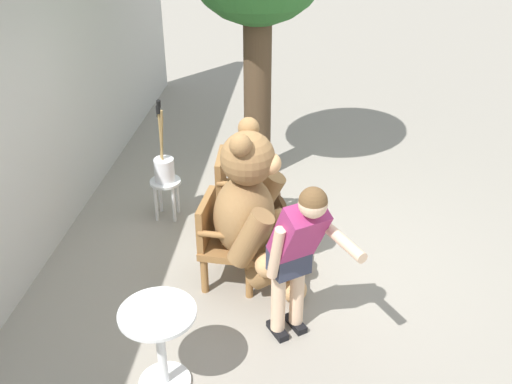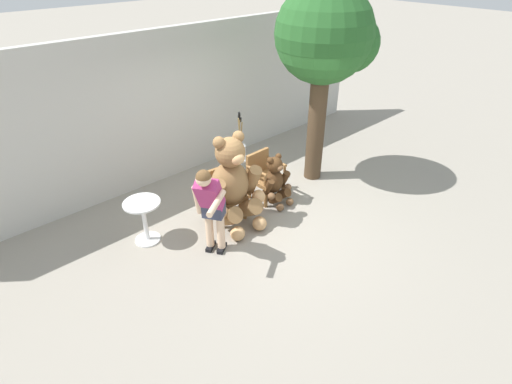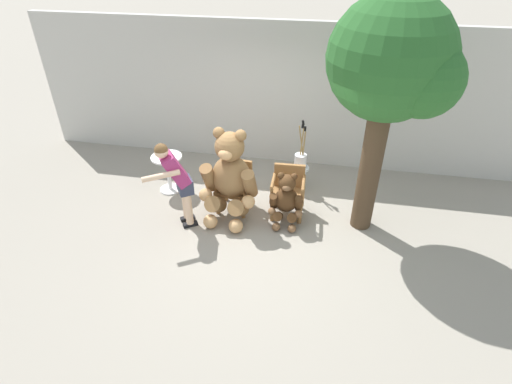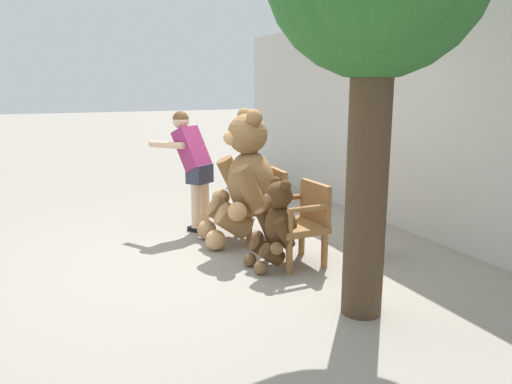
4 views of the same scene
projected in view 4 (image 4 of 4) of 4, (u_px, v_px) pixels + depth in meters
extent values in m
plane|color=gray|center=(242.00, 255.00, 5.56)|extent=(60.00, 60.00, 0.00)
cube|color=beige|center=(420.00, 122.00, 6.21)|extent=(10.00, 0.16, 2.80)
cube|color=olive|center=(260.00, 207.00, 6.06)|extent=(0.60, 0.57, 0.07)
cylinder|color=olive|center=(238.00, 221.00, 6.25)|extent=(0.07, 0.07, 0.37)
cylinder|color=olive|center=(249.00, 231.00, 5.83)|extent=(0.07, 0.07, 0.37)
cylinder|color=olive|center=(269.00, 218.00, 6.39)|extent=(0.07, 0.07, 0.37)
cylinder|color=olive|center=(283.00, 228.00, 5.96)|extent=(0.07, 0.07, 0.37)
cube|color=olive|center=(278.00, 186.00, 6.08)|extent=(0.52, 0.10, 0.42)
cylinder|color=olive|center=(253.00, 183.00, 6.24)|extent=(0.10, 0.48, 0.06)
cylinder|color=olive|center=(237.00, 192.00, 6.19)|extent=(0.05, 0.05, 0.22)
cylinder|color=olive|center=(267.00, 191.00, 5.77)|extent=(0.10, 0.48, 0.06)
cylinder|color=olive|center=(250.00, 201.00, 5.73)|extent=(0.05, 0.05, 0.22)
cube|color=olive|center=(296.00, 227.00, 5.23)|extent=(0.58, 0.54, 0.07)
cylinder|color=olive|center=(268.00, 243.00, 5.39)|extent=(0.07, 0.07, 0.37)
cylinder|color=olive|center=(289.00, 256.00, 4.98)|extent=(0.07, 0.07, 0.37)
cylinder|color=olive|center=(302.00, 238.00, 5.56)|extent=(0.07, 0.07, 0.37)
cylinder|color=olive|center=(324.00, 250.00, 5.16)|extent=(0.07, 0.07, 0.37)
cube|color=olive|center=(315.00, 202.00, 5.27)|extent=(0.52, 0.08, 0.42)
cylinder|color=olive|center=(285.00, 198.00, 5.39)|extent=(0.07, 0.48, 0.06)
cylinder|color=olive|center=(267.00, 210.00, 5.33)|extent=(0.05, 0.05, 0.22)
cylinder|color=olive|center=(309.00, 208.00, 4.95)|extent=(0.07, 0.48, 0.06)
cylinder|color=olive|center=(291.00, 222.00, 4.89)|extent=(0.05, 0.05, 0.22)
ellipsoid|color=olive|center=(251.00, 182.00, 5.94)|extent=(0.69, 0.60, 0.75)
sphere|color=olive|center=(248.00, 134.00, 5.81)|extent=(0.47, 0.47, 0.47)
ellipsoid|color=tan|center=(231.00, 138.00, 5.75)|extent=(0.24, 0.19, 0.17)
sphere|color=black|center=(231.00, 137.00, 5.75)|extent=(0.07, 0.07, 0.07)
sphere|color=olive|center=(245.00, 116.00, 5.94)|extent=(0.19, 0.19, 0.19)
sphere|color=olive|center=(254.00, 118.00, 5.61)|extent=(0.19, 0.19, 0.19)
cylinder|color=olive|center=(233.00, 178.00, 6.23)|extent=(0.25, 0.43, 0.56)
sphere|color=tan|center=(221.00, 198.00, 6.25)|extent=(0.22, 0.22, 0.22)
cylinder|color=olive|center=(250.00, 189.00, 5.58)|extent=(0.25, 0.43, 0.56)
sphere|color=tan|center=(238.00, 212.00, 5.57)|extent=(0.22, 0.22, 0.22)
cylinder|color=olive|center=(225.00, 213.00, 6.13)|extent=(0.31, 0.49, 0.44)
sphere|color=tan|center=(207.00, 230.00, 6.12)|extent=(0.24, 0.24, 0.24)
cylinder|color=olive|center=(234.00, 221.00, 5.76)|extent=(0.31, 0.49, 0.44)
sphere|color=tan|center=(215.00, 240.00, 5.71)|extent=(0.24, 0.24, 0.24)
ellipsoid|color=#4C3019|center=(281.00, 227.00, 5.15)|extent=(0.39, 0.34, 0.44)
sphere|color=#4C3019|center=(279.00, 195.00, 5.07)|extent=(0.28, 0.28, 0.28)
ellipsoid|color=brown|center=(269.00, 198.00, 5.02)|extent=(0.14, 0.11, 0.10)
sphere|color=black|center=(269.00, 197.00, 5.02)|extent=(0.04, 0.04, 0.04)
sphere|color=#4C3019|center=(276.00, 182.00, 5.14)|extent=(0.11, 0.11, 0.11)
sphere|color=#4C3019|center=(286.00, 185.00, 4.96)|extent=(0.11, 0.11, 0.11)
cylinder|color=#4C3019|center=(265.00, 223.00, 5.30)|extent=(0.13, 0.25, 0.33)
sphere|color=brown|center=(258.00, 237.00, 5.30)|extent=(0.13, 0.13, 0.13)
cylinder|color=#4C3019|center=(284.00, 233.00, 4.94)|extent=(0.13, 0.25, 0.33)
sphere|color=brown|center=(277.00, 249.00, 4.92)|extent=(0.13, 0.13, 0.13)
cylinder|color=#4C3019|center=(262.00, 248.00, 5.24)|extent=(0.17, 0.28, 0.26)
sphere|color=brown|center=(250.00, 260.00, 5.22)|extent=(0.14, 0.14, 0.14)
cylinder|color=#4C3019|center=(272.00, 254.00, 5.03)|extent=(0.17, 0.28, 0.26)
sphere|color=brown|center=(261.00, 268.00, 4.99)|extent=(0.14, 0.14, 0.14)
cube|color=black|center=(205.00, 226.00, 6.58)|extent=(0.25, 0.21, 0.06)
cylinder|color=beige|center=(205.00, 194.00, 6.49)|extent=(0.12, 0.12, 0.82)
cube|color=black|center=(196.00, 229.00, 6.44)|extent=(0.25, 0.21, 0.06)
cylinder|color=beige|center=(196.00, 196.00, 6.34)|extent=(0.12, 0.12, 0.82)
cube|color=#33384C|center=(200.00, 174.00, 6.36)|extent=(0.35, 0.37, 0.24)
cube|color=#9E2D66|center=(192.00, 149.00, 6.35)|extent=(0.52, 0.50, 0.57)
sphere|color=beige|center=(181.00, 121.00, 6.37)|extent=(0.21, 0.21, 0.21)
sphere|color=brown|center=(181.00, 119.00, 6.36)|extent=(0.21, 0.21, 0.21)
cylinder|color=beige|center=(167.00, 145.00, 6.32)|extent=(0.52, 0.38, 0.09)
cylinder|color=beige|center=(201.00, 156.00, 6.53)|extent=(0.21, 0.18, 0.51)
cylinder|color=silver|center=(371.00, 217.00, 5.45)|extent=(0.34, 0.34, 0.03)
cylinder|color=silver|center=(383.00, 239.00, 5.45)|extent=(0.04, 0.04, 0.43)
cylinder|color=silver|center=(372.00, 234.00, 5.63)|extent=(0.04, 0.04, 0.43)
cylinder|color=silver|center=(368.00, 241.00, 5.37)|extent=(0.04, 0.04, 0.43)
cylinder|color=silver|center=(358.00, 236.00, 5.55)|extent=(0.04, 0.04, 0.43)
cylinder|color=white|center=(372.00, 204.00, 5.42)|extent=(0.22, 0.22, 0.26)
cylinder|color=#997A47|center=(377.00, 180.00, 5.33)|extent=(0.05, 0.08, 0.65)
cylinder|color=black|center=(379.00, 146.00, 5.25)|extent=(0.05, 0.05, 0.09)
cylinder|color=#997A47|center=(374.00, 174.00, 5.35)|extent=(0.14, 0.11, 0.76)
cylinder|color=black|center=(376.00, 134.00, 5.26)|extent=(0.06, 0.05, 0.09)
cylinder|color=#997A47|center=(374.00, 177.00, 5.36)|extent=(0.07, 0.03, 0.71)
cylinder|color=black|center=(376.00, 140.00, 5.28)|extent=(0.05, 0.04, 0.08)
cylinder|color=white|center=(245.00, 165.00, 7.32)|extent=(0.56, 0.56, 0.03)
cylinder|color=white|center=(245.00, 189.00, 7.40)|extent=(0.07, 0.07, 0.69)
cylinder|color=white|center=(245.00, 210.00, 7.47)|extent=(0.40, 0.40, 0.03)
cylinder|color=#473523|center=(367.00, 179.00, 3.94)|extent=(0.33, 0.33, 2.27)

